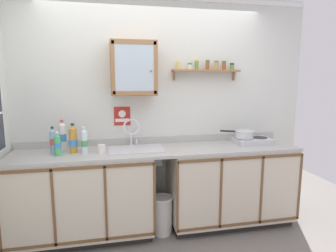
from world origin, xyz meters
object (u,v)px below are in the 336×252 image
object	(u,v)px
bottle_water_clear_1	(84,141)
sink	(136,152)
saucepan	(244,134)
warning_sign	(122,116)
hot_plate_stove	(253,141)
bottle_soda_green_3	(57,145)
mug	(102,149)
bottle_water_blue_4	(53,141)
wall_cabinet	(133,68)
bottle_juice_amber_0	(73,140)
trash_bin	(162,214)
bottle_opaque_white_2	(63,137)

from	to	relation	value
bottle_water_clear_1	sink	bearing A→B (deg)	6.63
saucepan	warning_sign	bearing A→B (deg)	169.97
hot_plate_stove	saucepan	bearing A→B (deg)	168.39
bottle_water_clear_1	bottle_soda_green_3	world-z (taller)	bottle_water_clear_1
warning_sign	mug	bearing A→B (deg)	-125.42
sink	warning_sign	distance (m)	0.46
bottle_water_clear_1	bottle_water_blue_4	distance (m)	0.33
mug	bottle_water_clear_1	bearing A→B (deg)	176.05
hot_plate_stove	mug	bearing A→B (deg)	-177.98
bottle_soda_green_3	bottle_water_blue_4	size ratio (longest dim) A/B	0.88
saucepan	wall_cabinet	distance (m)	1.48
hot_plate_stove	saucepan	world-z (taller)	saucepan
bottle_juice_amber_0	wall_cabinet	world-z (taller)	wall_cabinet
wall_cabinet	trash_bin	xyz separation A→B (m)	(0.26, -0.24, -1.60)
trash_bin	bottle_water_clear_1	bearing A→B (deg)	176.09
bottle_juice_amber_0	bottle_water_blue_4	bearing A→B (deg)	172.92
hot_plate_stove	bottle_juice_amber_0	world-z (taller)	bottle_juice_amber_0
bottle_water_blue_4	warning_sign	size ratio (longest dim) A/B	1.30
sink	saucepan	world-z (taller)	sink
hot_plate_stove	bottle_opaque_white_2	bearing A→B (deg)	177.56
bottle_opaque_white_2	bottle_soda_green_3	size ratio (longest dim) A/B	1.36
bottle_water_clear_1	bottle_juice_amber_0	bearing A→B (deg)	155.43
trash_bin	saucepan	bearing A→B (deg)	7.13
wall_cabinet	trash_bin	world-z (taller)	wall_cabinet
sink	wall_cabinet	xyz separation A→B (m)	(0.00, 0.13, 0.90)
sink	bottle_water_blue_4	distance (m)	0.86
wall_cabinet	bottle_opaque_white_2	bearing A→B (deg)	-176.46
bottle_juice_amber_0	bottle_water_blue_4	size ratio (longest dim) A/B	1.12
bottle_water_clear_1	bottle_water_blue_4	bearing A→B (deg)	166.23
bottle_water_clear_1	bottle_opaque_white_2	xyz separation A→B (m)	(-0.23, 0.14, 0.03)
wall_cabinet	warning_sign	bearing A→B (deg)	134.34
hot_plate_stove	warning_sign	bearing A→B (deg)	169.86
wall_cabinet	saucepan	bearing A→B (deg)	-5.24
bottle_juice_amber_0	bottle_water_blue_4	xyz separation A→B (m)	(-0.20, 0.03, -0.01)
bottle_water_clear_1	hot_plate_stove	bearing A→B (deg)	1.49
bottle_juice_amber_0	mug	distance (m)	0.31
hot_plate_stove	warning_sign	world-z (taller)	warning_sign
mug	bottle_juice_amber_0	bearing A→B (deg)	167.25
hot_plate_stove	mug	distance (m)	1.74
bottle_juice_amber_0	warning_sign	xyz separation A→B (m)	(0.52, 0.27, 0.20)
bottle_water_clear_1	wall_cabinet	distance (m)	0.93
warning_sign	bottle_soda_green_3	bearing A→B (deg)	-152.12
hot_plate_stove	warning_sign	xyz separation A→B (m)	(-1.50, 0.27, 0.30)
bottle_soda_green_3	wall_cabinet	size ratio (longest dim) A/B	0.42
warning_sign	trash_bin	distance (m)	1.19
bottle_soda_green_3	bottle_opaque_white_2	bearing A→B (deg)	80.77
bottle_opaque_white_2	warning_sign	bearing A→B (deg)	15.72
bottle_juice_amber_0	bottle_water_clear_1	xyz separation A→B (m)	(0.11, -0.05, -0.01)
warning_sign	bottle_water_clear_1	bearing A→B (deg)	-141.70
bottle_juice_amber_0	hot_plate_stove	bearing A→B (deg)	-0.08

